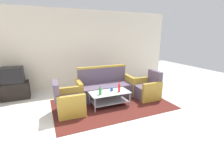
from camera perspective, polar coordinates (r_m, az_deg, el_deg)
ground_plane at (r=3.97m, az=5.99°, el=-12.09°), size 14.00×14.00×0.00m
wall_back at (r=6.33m, az=-7.57°, el=12.14°), size 6.52×0.12×2.80m
rug at (r=4.69m, az=-0.02°, el=-7.17°), size 3.26×2.05×0.01m
couch at (r=5.13m, az=-2.40°, el=-1.27°), size 1.81×0.77×0.96m
armchair_left at (r=4.22m, az=-15.15°, el=-6.44°), size 0.72×0.78×0.85m
armchair_right at (r=5.18m, az=12.30°, el=-1.80°), size 0.71×0.77×0.85m
coffee_table at (r=4.51m, az=-0.91°, el=-4.47°), size 1.10×0.60×0.40m
bottle_green at (r=4.26m, az=-4.21°, el=-2.56°), size 0.07×0.07×0.24m
bottle_red at (r=4.45m, az=2.55°, el=-1.32°), size 0.06×0.06×0.30m
cup at (r=4.53m, az=-0.12°, el=-1.83°), size 0.08×0.08×0.10m
tv_stand at (r=5.86m, az=-31.15°, el=-2.01°), size 0.80×0.50×0.52m
television at (r=5.74m, az=-31.90°, el=2.73°), size 0.61×0.46×0.48m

